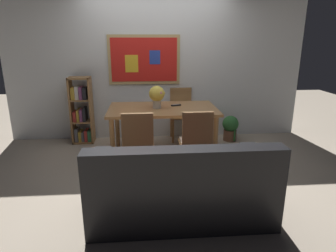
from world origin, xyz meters
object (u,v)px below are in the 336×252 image
(dining_table, at_px, (163,114))
(dining_chair_near_right, at_px, (196,139))
(bookshelf, at_px, (82,113))
(flower_vase, at_px, (157,95))
(potted_ivy, at_px, (230,127))
(tv_remote, at_px, (176,105))
(dining_chair_far_right, at_px, (181,109))
(leather_couch, at_px, (181,189))
(dining_chair_near_left, at_px, (138,140))

(dining_table, xyz_separation_m, dining_chair_near_right, (0.37, -0.82, -0.13))
(bookshelf, distance_m, flower_vase, 1.51)
(potted_ivy, xyz_separation_m, tv_remote, (-1.02, -0.46, 0.52))
(dining_table, bearing_deg, bookshelf, 152.65)
(flower_vase, bearing_deg, potted_ivy, 23.56)
(dining_chair_near_right, distance_m, tv_remote, 0.98)
(dining_chair_far_right, bearing_deg, potted_ivy, -13.01)
(dining_chair_far_right, distance_m, potted_ivy, 0.93)
(dining_table, height_order, leather_couch, leather_couch)
(dining_chair_near_left, distance_m, dining_chair_near_right, 0.73)
(tv_remote, bearing_deg, dining_chair_near_right, -80.64)
(potted_ivy, bearing_deg, tv_remote, -155.99)
(dining_table, distance_m, potted_ivy, 1.43)
(dining_chair_far_right, distance_m, tv_remote, 0.71)
(bookshelf, bearing_deg, dining_table, -27.35)
(tv_remote, bearing_deg, leather_couch, -94.53)
(dining_chair_near_left, xyz_separation_m, flower_vase, (0.28, 0.82, 0.42))
(flower_vase, bearing_deg, bookshelf, 151.06)
(dining_chair_far_right, xyz_separation_m, flower_vase, (-0.47, -0.78, 0.42))
(dining_chair_near_right, relative_size, tv_remote, 5.62)
(leather_couch, xyz_separation_m, flower_vase, (-0.16, 1.68, 0.64))
(dining_table, bearing_deg, potted_ivy, 24.98)
(leather_couch, relative_size, potted_ivy, 3.56)
(bookshelf, bearing_deg, dining_chair_near_left, -56.89)
(dining_chair_near_right, relative_size, bookshelf, 0.80)
(dining_chair_near_right, distance_m, leather_couch, 0.94)
(dining_chair_far_right, bearing_deg, dining_chair_near_left, -114.92)
(leather_couch, distance_m, potted_ivy, 2.54)
(potted_ivy, relative_size, tv_remote, 3.12)
(dining_table, bearing_deg, tv_remote, 29.47)
(dining_chair_near_right, xyz_separation_m, tv_remote, (-0.15, 0.94, 0.23))
(leather_couch, xyz_separation_m, bookshelf, (-1.43, 2.38, 0.22))
(dining_chair_near_left, relative_size, leather_couch, 0.51)
(dining_chair_far_right, relative_size, potted_ivy, 1.80)
(bookshelf, xyz_separation_m, tv_remote, (1.57, -0.58, 0.23))
(bookshelf, height_order, potted_ivy, bookshelf)
(dining_chair_near_left, bearing_deg, flower_vase, 71.49)
(dining_table, distance_m, tv_remote, 0.26)
(tv_remote, bearing_deg, dining_chair_near_left, -121.36)
(dining_chair_near_left, height_order, potted_ivy, dining_chair_near_left)
(potted_ivy, relative_size, flower_vase, 1.52)
(dining_chair_far_right, height_order, leather_couch, dining_chair_far_right)
(tv_remote, bearing_deg, dining_table, -150.53)
(potted_ivy, bearing_deg, dining_chair_near_right, -121.97)
(dining_table, distance_m, leather_couch, 1.72)
(dining_chair_far_right, relative_size, dining_chair_near_left, 1.00)
(leather_couch, bearing_deg, dining_chair_near_left, 116.77)
(dining_chair_far_right, xyz_separation_m, bookshelf, (-1.74, -0.07, -0.00))
(dining_table, relative_size, potted_ivy, 3.20)
(dining_chair_near_right, distance_m, flower_vase, 1.02)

